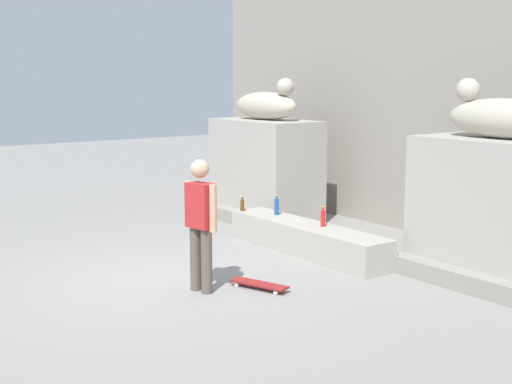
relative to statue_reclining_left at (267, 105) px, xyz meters
name	(u,v)px	position (x,y,z in m)	size (l,w,h in m)	color
ground_plane	(165,280)	(2.51, -3.57, -2.16)	(40.00, 40.00, 0.00)	gray
facade_wall	(432,75)	(2.51, 1.63, 0.53)	(11.17, 0.60, 5.39)	gray
pedestal_left	(265,169)	(-0.04, 0.00, -1.22)	(2.16, 1.17, 1.88)	#A39E93
pedestal_right	(497,210)	(5.05, 0.00, -1.22)	(2.16, 1.17, 1.88)	#A39E93
statue_reclining_left	(267,105)	(0.00, 0.00, 0.00)	(1.63, 0.66, 0.78)	#B6AE9A
statue_reclining_right	(500,117)	(5.01, 0.00, 0.00)	(1.61, 0.59, 0.78)	#B6AE9A
ledge_block	(306,239)	(2.51, -1.12, -1.93)	(3.14, 0.61, 0.46)	#A39E93
skater	(201,220)	(3.21, -3.44, -1.24)	(0.53, 0.27, 1.67)	brown
skateboard	(259,284)	(3.56, -2.79, -2.10)	(0.82, 0.45, 0.08)	maroon
bottle_blue	(277,206)	(1.66, -1.04, -1.57)	(0.07, 0.07, 0.33)	#194C99
bottle_red	(323,218)	(2.78, -1.03, -1.58)	(0.07, 0.07, 0.31)	red
bottle_brown	(242,205)	(1.06, -1.30, -1.60)	(0.07, 0.07, 0.25)	#593314
stair_step	(331,241)	(2.51, -0.61, -2.04)	(7.25, 0.50, 0.24)	gray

